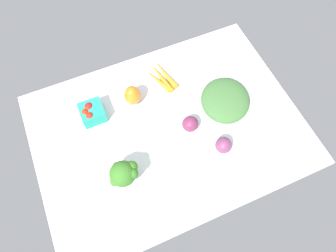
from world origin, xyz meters
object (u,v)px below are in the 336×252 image
object	(u,v)px
bell_pepper_orange	(132,95)
red_onion_center	(190,124)
broccoli_head	(123,173)
berry_basket	(92,112)
red_onion_near_basket	(224,145)
leafy_greens_clump	(225,100)
carrot_bunch	(161,76)

from	to	relation	value
bell_pepper_orange	red_onion_center	world-z (taller)	bell_pepper_orange
broccoli_head	berry_basket	xyz separation A→B (cm)	(3.18, -29.75, -3.91)
red_onion_near_basket	red_onion_center	distance (cm)	15.11
broccoli_head	leafy_greens_clump	bearing A→B (deg)	-163.64
red_onion_center	red_onion_near_basket	bearing A→B (deg)	120.60
red_onion_near_basket	carrot_bunch	distance (cm)	40.36
carrot_bunch	berry_basket	world-z (taller)	berry_basket
red_onion_near_basket	carrot_bunch	bearing A→B (deg)	-77.37
red_onion_near_basket	red_onion_center	xyz separation A→B (cm)	(7.69, -13.00, 0.01)
bell_pepper_orange	red_onion_center	bearing A→B (deg)	129.25
red_onion_center	berry_basket	bearing A→B (deg)	-30.66
broccoli_head	leafy_greens_clump	size ratio (longest dim) A/B	0.56
bell_pepper_orange	leafy_greens_clump	bearing A→B (deg)	155.03
red_onion_near_basket	broccoli_head	bearing A→B (deg)	-4.67
broccoli_head	red_onion_center	xyz separation A→B (cm)	(-30.32, -9.89, -4.12)
red_onion_center	berry_basket	distance (cm)	38.94
red_onion_near_basket	leafy_greens_clump	world-z (taller)	same
red_onion_near_basket	leafy_greens_clump	xyz separation A→B (cm)	(-9.87, -17.16, 0.01)
red_onion_near_basket	berry_basket	bearing A→B (deg)	-38.58
broccoli_head	red_onion_near_basket	bearing A→B (deg)	175.33
red_onion_near_basket	carrot_bunch	size ratio (longest dim) A/B	0.35
red_onion_near_basket	berry_basket	distance (cm)	52.68
berry_basket	red_onion_near_basket	bearing A→B (deg)	141.42
broccoli_head	leafy_greens_clump	world-z (taller)	broccoli_head
red_onion_near_basket	leafy_greens_clump	size ratio (longest dim) A/B	0.30
carrot_bunch	leafy_greens_clump	size ratio (longest dim) A/B	0.85
broccoli_head	bell_pepper_orange	bearing A→B (deg)	-115.22
leafy_greens_clump	bell_pepper_orange	bearing A→B (deg)	-24.97
carrot_bunch	bell_pepper_orange	size ratio (longest dim) A/B	1.89
leafy_greens_clump	bell_pepper_orange	size ratio (longest dim) A/B	2.22
carrot_bunch	bell_pepper_orange	distance (cm)	16.84
red_onion_near_basket	bell_pepper_orange	world-z (taller)	bell_pepper_orange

